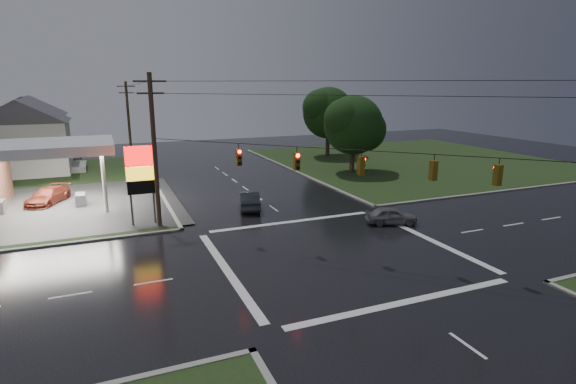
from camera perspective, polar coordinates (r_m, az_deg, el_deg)
name	(u,v)px	position (r m, az deg, el deg)	size (l,w,h in m)	color
ground	(336,253)	(28.33, 6.16, -7.68)	(120.00, 120.00, 0.00)	black
grass_ne	(413,161)	(63.42, 15.65, 3.86)	(36.00, 36.00, 0.08)	#1D3216
pylon_sign	(140,172)	(34.24, -18.24, 2.43)	(2.00, 0.35, 6.00)	#59595E
utility_pole_nw	(155,150)	(33.06, -16.59, 5.18)	(2.20, 0.32, 11.00)	#382619
utility_pole_n	(129,122)	(61.36, -19.56, 8.39)	(2.20, 0.32, 10.50)	#382619
traffic_signals	(340,149)	(26.67, 6.57, 5.40)	(26.87, 26.87, 1.47)	black
house_near	(25,136)	(59.92, -30.39, 6.18)	(11.05, 8.48, 8.60)	silver
house_far	(29,127)	(71.90, -29.99, 7.17)	(11.05, 8.48, 8.60)	silver
tree_ne_near	(354,125)	(52.74, 8.43, 8.38)	(7.99, 6.80, 8.98)	black
tree_ne_far	(329,113)	(64.60, 5.25, 9.96)	(8.46, 7.20, 9.80)	black
car_north	(249,200)	(37.73, -4.97, -1.00)	(1.60, 4.60, 1.52)	#23262B
car_crossing	(391,215)	(34.47, 12.99, -2.92)	(1.52, 3.78, 1.29)	slate
car_pump	(48,196)	(44.28, -28.19, -0.44)	(2.03, 5.00, 1.45)	#581E14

